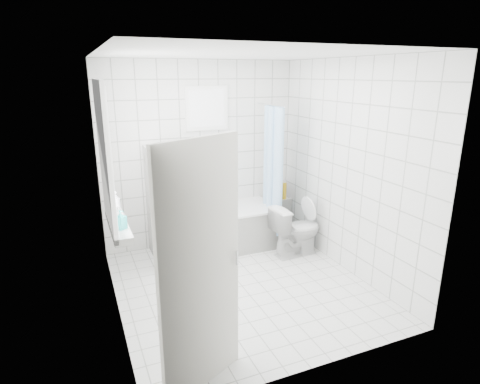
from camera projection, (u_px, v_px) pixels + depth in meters
name	position (u px, v px, depth m)	size (l,w,h in m)	color
ground	(242.00, 286.00, 4.73)	(3.00, 3.00, 0.00)	white
ceiling	(242.00, 54.00, 4.00)	(3.00, 3.00, 0.00)	white
wall_back	(201.00, 155.00, 5.69)	(2.80, 0.02, 2.60)	white
wall_front	(320.00, 226.00, 3.04)	(2.80, 0.02, 2.60)	white
wall_left	(108.00, 194.00, 3.84)	(0.02, 3.00, 2.60)	white
wall_right	(348.00, 168.00, 4.89)	(0.02, 3.00, 2.60)	white
window_left	(107.00, 157.00, 4.04)	(0.01, 0.90, 1.40)	white
window_back	(207.00, 108.00, 5.50)	(0.50, 0.01, 0.50)	white
window_sill	(118.00, 225.00, 4.26)	(0.18, 1.02, 0.08)	white
door	(201.00, 272.00, 2.97)	(0.04, 0.80, 2.00)	silver
bathtub	(220.00, 229.00, 5.70)	(1.61, 0.77, 0.58)	white
partition_wall	(158.00, 207.00, 5.20)	(0.15, 0.85, 1.50)	white
tiled_ledge	(277.00, 215.00, 6.32)	(0.40, 0.24, 0.55)	white
toilet	(296.00, 230.00, 5.48)	(0.40, 0.70, 0.71)	white
curtain_rod	(270.00, 105.00, 5.47)	(0.02, 0.02, 0.80)	silver
shower_curtain	(273.00, 171.00, 5.61)	(0.14, 0.48, 1.78)	#4D9AE2
tub_faucet	(218.00, 184.00, 5.87)	(0.18, 0.06, 0.06)	silver
sill_bottles	(117.00, 210.00, 4.26)	(0.17, 0.62, 0.29)	white
ledge_bottles	(281.00, 191.00, 6.18)	(0.19, 0.17, 0.26)	green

